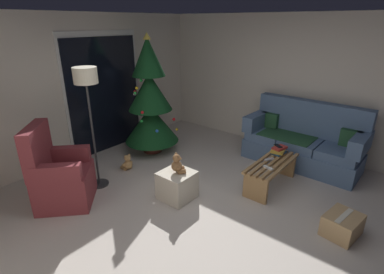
{
  "coord_description": "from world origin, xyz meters",
  "views": [
    {
      "loc": [
        -2.55,
        -1.7,
        2.35
      ],
      "look_at": [
        0.4,
        0.7,
        0.85
      ],
      "focal_mm": 27.55,
      "sensor_mm": 36.0,
      "label": 1
    }
  ],
  "objects_px": {
    "armchair": "(60,177)",
    "remote_white": "(268,168)",
    "teddy_bear_honey_by_tree": "(128,163)",
    "coffee_table": "(271,170)",
    "couch": "(303,142)",
    "cell_phone": "(278,146)",
    "floor_lamp": "(87,88)",
    "ottoman": "(177,185)",
    "cardboard_box_taped_mid_floor": "(342,225)",
    "teddy_bear_chestnut": "(177,165)",
    "book_stack": "(279,150)",
    "christmas_tree": "(150,103)",
    "remote_silver": "(269,159)"
  },
  "relations": [
    {
      "from": "christmas_tree",
      "to": "teddy_bear_honey_by_tree",
      "type": "distance_m",
      "value": 1.19
    },
    {
      "from": "couch",
      "to": "armchair",
      "type": "relative_size",
      "value": 1.73
    },
    {
      "from": "ottoman",
      "to": "floor_lamp",
      "type": "bearing_deg",
      "value": 112.82
    },
    {
      "from": "cell_phone",
      "to": "cardboard_box_taped_mid_floor",
      "type": "height_order",
      "value": "cell_phone"
    },
    {
      "from": "cell_phone",
      "to": "ottoman",
      "type": "relative_size",
      "value": 0.33
    },
    {
      "from": "remote_white",
      "to": "teddy_bear_honey_by_tree",
      "type": "height_order",
      "value": "remote_white"
    },
    {
      "from": "christmas_tree",
      "to": "remote_silver",
      "type": "bearing_deg",
      "value": -83.69
    },
    {
      "from": "book_stack",
      "to": "ottoman",
      "type": "bearing_deg",
      "value": 150.58
    },
    {
      "from": "book_stack",
      "to": "teddy_bear_honey_by_tree",
      "type": "relative_size",
      "value": 1.0
    },
    {
      "from": "couch",
      "to": "cell_phone",
      "type": "bearing_deg",
      "value": 167.76
    },
    {
      "from": "cell_phone",
      "to": "ottoman",
      "type": "xyz_separation_m",
      "value": [
        -1.49,
        0.8,
        -0.32
      ]
    },
    {
      "from": "armchair",
      "to": "book_stack",
      "type": "bearing_deg",
      "value": -37.71
    },
    {
      "from": "remote_white",
      "to": "couch",
      "type": "bearing_deg",
      "value": 11.45
    },
    {
      "from": "floor_lamp",
      "to": "ottoman",
      "type": "distance_m",
      "value": 1.82
    },
    {
      "from": "floor_lamp",
      "to": "cardboard_box_taped_mid_floor",
      "type": "bearing_deg",
      "value": -70.5
    },
    {
      "from": "couch",
      "to": "remote_white",
      "type": "relative_size",
      "value": 12.56
    },
    {
      "from": "cell_phone",
      "to": "coffee_table",
      "type": "bearing_deg",
      "value": -136.33
    },
    {
      "from": "remote_silver",
      "to": "christmas_tree",
      "type": "bearing_deg",
      "value": -145.19
    },
    {
      "from": "remote_silver",
      "to": "armchair",
      "type": "height_order",
      "value": "armchair"
    },
    {
      "from": "teddy_bear_honey_by_tree",
      "to": "coffee_table",
      "type": "bearing_deg",
      "value": -63.98
    },
    {
      "from": "christmas_tree",
      "to": "teddy_bear_honey_by_tree",
      "type": "xyz_separation_m",
      "value": [
        -0.81,
        -0.24,
        -0.84
      ]
    },
    {
      "from": "coffee_table",
      "to": "floor_lamp",
      "type": "relative_size",
      "value": 0.62
    },
    {
      "from": "book_stack",
      "to": "ottoman",
      "type": "height_order",
      "value": "book_stack"
    },
    {
      "from": "ottoman",
      "to": "armchair",
      "type": "bearing_deg",
      "value": 133.39
    },
    {
      "from": "book_stack",
      "to": "cell_phone",
      "type": "relative_size",
      "value": 1.99
    },
    {
      "from": "cardboard_box_taped_mid_floor",
      "to": "teddy_bear_honey_by_tree",
      "type": "bearing_deg",
      "value": 99.43
    },
    {
      "from": "armchair",
      "to": "cardboard_box_taped_mid_floor",
      "type": "bearing_deg",
      "value": -61.48
    },
    {
      "from": "cell_phone",
      "to": "floor_lamp",
      "type": "height_order",
      "value": "floor_lamp"
    },
    {
      "from": "armchair",
      "to": "teddy_bear_chestnut",
      "type": "xyz_separation_m",
      "value": [
        1.09,
        -1.15,
        0.12
      ]
    },
    {
      "from": "remote_silver",
      "to": "couch",
      "type": "bearing_deg",
      "value": 111.03
    },
    {
      "from": "cell_phone",
      "to": "book_stack",
      "type": "bearing_deg",
      "value": -98.51
    },
    {
      "from": "armchair",
      "to": "ottoman",
      "type": "height_order",
      "value": "armchair"
    },
    {
      "from": "coffee_table",
      "to": "book_stack",
      "type": "xyz_separation_m",
      "value": [
        0.35,
        0.06,
        0.19
      ]
    },
    {
      "from": "coffee_table",
      "to": "teddy_bear_chestnut",
      "type": "distance_m",
      "value": 1.44
    },
    {
      "from": "book_stack",
      "to": "ottoman",
      "type": "distance_m",
      "value": 1.71
    },
    {
      "from": "armchair",
      "to": "teddy_bear_honey_by_tree",
      "type": "xyz_separation_m",
      "value": [
        1.18,
        0.07,
        -0.28
      ]
    },
    {
      "from": "armchair",
      "to": "teddy_bear_chestnut",
      "type": "height_order",
      "value": "armchair"
    },
    {
      "from": "couch",
      "to": "book_stack",
      "type": "distance_m",
      "value": 0.75
    },
    {
      "from": "christmas_tree",
      "to": "teddy_bear_honey_by_tree",
      "type": "height_order",
      "value": "christmas_tree"
    },
    {
      "from": "remote_white",
      "to": "cardboard_box_taped_mid_floor",
      "type": "relative_size",
      "value": 0.33
    },
    {
      "from": "cardboard_box_taped_mid_floor",
      "to": "teddy_bear_chestnut",
      "type": "bearing_deg",
      "value": 107.34
    },
    {
      "from": "couch",
      "to": "coffee_table",
      "type": "relative_size",
      "value": 1.78
    },
    {
      "from": "couch",
      "to": "cardboard_box_taped_mid_floor",
      "type": "distance_m",
      "value": 1.91
    },
    {
      "from": "remote_silver",
      "to": "christmas_tree",
      "type": "height_order",
      "value": "christmas_tree"
    },
    {
      "from": "couch",
      "to": "cell_phone",
      "type": "height_order",
      "value": "couch"
    },
    {
      "from": "teddy_bear_chestnut",
      "to": "ottoman",
      "type": "bearing_deg",
      "value": 141.73
    },
    {
      "from": "coffee_table",
      "to": "floor_lamp",
      "type": "bearing_deg",
      "value": 128.17
    },
    {
      "from": "armchair",
      "to": "remote_white",
      "type": "bearing_deg",
      "value": -46.3
    },
    {
      "from": "remote_white",
      "to": "cell_phone",
      "type": "xyz_separation_m",
      "value": [
        0.59,
        0.12,
        0.11
      ]
    },
    {
      "from": "couch",
      "to": "ottoman",
      "type": "bearing_deg",
      "value": 156.48
    }
  ]
}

